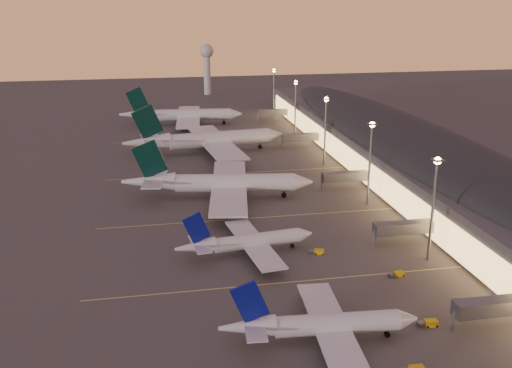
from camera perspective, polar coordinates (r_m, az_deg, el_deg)
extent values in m
plane|color=#403D3B|center=(133.85, 2.76, -8.81)|extent=(700.00, 700.00, 0.00)
cylinder|color=silver|center=(108.98, 8.14, -13.64)|extent=(23.28, 5.59, 3.93)
cone|color=silver|center=(112.84, 14.91, -12.92)|extent=(3.99, 4.18, 3.93)
cone|color=silver|center=(106.08, -0.90, -14.09)|extent=(10.67, 4.67, 3.93)
cube|color=silver|center=(109.09, 7.54, -14.00)|extent=(9.07, 33.45, 0.43)
cylinder|color=navy|center=(115.95, 7.01, -12.65)|extent=(5.41, 3.31, 2.94)
cylinder|color=navy|center=(104.13, 8.91, -16.67)|extent=(5.41, 3.31, 2.94)
cube|color=navy|center=(103.51, -0.63, -11.69)|extent=(7.21, 1.11, 8.51)
cube|color=silver|center=(105.88, -0.21, -13.78)|extent=(4.57, 12.14, 0.27)
cylinder|color=black|center=(113.05, 12.99, -14.32)|extent=(0.34, 0.34, 1.55)
cylinder|color=black|center=(113.17, 12.98, -14.42)|extent=(1.15, 0.76, 1.10)
cylinder|color=black|center=(112.27, 6.78, -14.19)|extent=(0.34, 0.34, 1.55)
cylinder|color=black|center=(112.39, 6.77, -14.29)|extent=(1.15, 0.76, 1.10)
cylinder|color=black|center=(107.80, 7.46, -15.73)|extent=(0.34, 0.34, 1.55)
cylinder|color=black|center=(107.93, 7.45, -15.82)|extent=(1.15, 0.76, 1.10)
cylinder|color=silver|center=(142.01, 0.19, -5.65)|extent=(22.17, 6.52, 3.72)
cone|color=silver|center=(146.18, 4.94, -5.01)|extent=(3.98, 4.15, 3.72)
cone|color=silver|center=(138.09, -6.11, -6.27)|extent=(10.28, 4.97, 3.72)
cube|color=silver|center=(141.98, -0.22, -5.94)|extent=(10.36, 31.92, 0.41)
cylinder|color=navy|center=(148.70, -0.78, -5.32)|extent=(5.26, 3.41, 2.79)
cylinder|color=navy|center=(136.77, 0.96, -7.51)|extent=(5.26, 3.41, 2.79)
cube|color=navy|center=(136.27, -5.98, -4.39)|extent=(6.84, 1.44, 8.08)
cube|color=silver|center=(138.09, -5.63, -6.00)|extent=(4.96, 11.65, 0.26)
cylinder|color=black|center=(145.97, 3.63, -6.12)|extent=(0.33, 0.33, 1.47)
cylinder|color=black|center=(146.06, 3.63, -6.20)|extent=(1.12, 0.78, 1.04)
cylinder|color=black|center=(144.85, -0.80, -6.28)|extent=(0.33, 0.33, 1.47)
cylinder|color=black|center=(144.94, -0.80, -6.36)|extent=(1.12, 0.78, 1.04)
cylinder|color=black|center=(140.34, -0.16, -7.12)|extent=(0.33, 0.33, 1.47)
cylinder|color=black|center=(140.43, -0.16, -7.20)|extent=(1.12, 0.78, 1.04)
cylinder|color=silver|center=(179.88, -2.14, 0.12)|extent=(37.69, 11.20, 5.63)
cone|color=silver|center=(181.08, 4.72, 0.20)|extent=(6.79, 6.48, 5.63)
cone|color=silver|center=(181.80, -10.70, 0.24)|extent=(17.49, 8.11, 5.63)
cube|color=silver|center=(180.20, -2.71, -0.18)|extent=(18.92, 55.48, 0.62)
cylinder|color=#5A5C62|center=(192.18, -2.31, 0.40)|extent=(8.96, 5.45, 4.23)
cylinder|color=#5A5C62|center=(169.49, -2.33, -2.05)|extent=(8.96, 5.45, 4.23)
cube|color=black|center=(179.62, -10.57, 2.46)|extent=(11.11, 2.51, 12.51)
cube|color=silver|center=(181.25, -10.07, 0.50)|extent=(8.90, 20.29, 0.39)
cylinder|color=black|center=(181.74, 2.82, -1.01)|extent=(0.51, 0.51, 2.25)
cylinder|color=black|center=(181.85, 2.81, -1.11)|extent=(1.71, 1.21, 1.58)
cylinder|color=black|center=(184.90, -3.06, -0.67)|extent=(0.51, 0.51, 2.25)
cylinder|color=black|center=(185.01, -3.05, -0.77)|extent=(1.71, 1.21, 1.58)
cylinder|color=black|center=(177.45, -3.10, -1.49)|extent=(0.51, 0.51, 2.25)
cylinder|color=black|center=(177.56, -3.09, -1.59)|extent=(1.71, 1.21, 1.58)
cylinder|color=silver|center=(234.96, -3.63, 4.54)|extent=(41.71, 10.97, 6.24)
cone|color=silver|center=(241.57, 1.91, 4.94)|extent=(7.33, 6.97, 6.24)
cone|color=silver|center=(229.79, -10.92, 4.13)|extent=(19.23, 8.35, 6.24)
cube|color=silver|center=(234.77, -4.10, 4.24)|extent=(18.87, 61.30, 0.69)
cylinder|color=#5A5C62|center=(248.13, -4.50, 4.49)|extent=(9.80, 5.72, 4.68)
cylinder|color=#5A5C62|center=(223.11, -2.96, 2.97)|extent=(9.80, 5.72, 4.68)
cube|color=black|center=(228.12, -10.81, 6.12)|extent=(12.33, 2.35, 13.85)
cube|color=silver|center=(229.81, -10.38, 4.41)|extent=(9.12, 22.34, 0.44)
cylinder|color=black|center=(240.55, 0.41, 3.82)|extent=(0.55, 0.55, 2.50)
cylinder|color=black|center=(240.65, 0.41, 3.74)|extent=(1.86, 1.29, 1.75)
cylinder|color=black|center=(239.41, -4.64, 3.69)|extent=(0.55, 0.55, 2.50)
cylinder|color=black|center=(239.50, -4.63, 3.61)|extent=(1.86, 1.29, 1.75)
cylinder|color=black|center=(231.17, -4.15, 3.18)|extent=(0.55, 0.55, 2.50)
cylinder|color=black|center=(231.26, -4.15, 3.09)|extent=(1.86, 1.29, 1.75)
cylinder|color=silver|center=(288.49, -6.40, 6.90)|extent=(38.02, 9.03, 5.69)
cone|color=silver|center=(288.98, -2.03, 7.02)|extent=(6.56, 6.21, 5.69)
cone|color=silver|center=(290.07, -11.85, 6.84)|extent=(17.45, 7.19, 5.69)
cube|color=silver|center=(288.72, -6.76, 6.70)|extent=(15.80, 55.80, 0.63)
cylinder|color=#5A5C62|center=(300.95, -6.48, 6.80)|extent=(8.85, 5.01, 4.27)
cylinder|color=#5A5C62|center=(277.23, -6.53, 5.83)|extent=(8.85, 5.01, 4.27)
cube|color=black|center=(288.69, -11.77, 8.28)|extent=(11.26, 1.85, 12.64)
cube|color=silver|center=(289.70, -11.45, 7.02)|extent=(7.82, 20.28, 0.40)
cylinder|color=black|center=(289.47, -3.22, 6.22)|extent=(0.49, 0.49, 2.28)
cylinder|color=black|center=(289.54, -3.22, 6.15)|extent=(1.68, 1.13, 1.59)
cylinder|color=black|center=(293.25, -6.96, 6.27)|extent=(0.49, 0.49, 2.28)
cylinder|color=black|center=(293.32, -6.96, 6.20)|extent=(1.68, 1.13, 1.59)
cylinder|color=black|center=(285.45, -6.99, 5.95)|extent=(0.49, 0.49, 2.28)
cylinder|color=black|center=(285.52, -6.99, 5.88)|extent=(1.68, 1.13, 1.59)
cube|color=#46464A|center=(216.02, 14.46, 2.89)|extent=(40.00, 255.00, 12.00)
ellipsoid|color=black|center=(214.58, 14.58, 4.43)|extent=(39.00, 253.00, 10.92)
cube|color=#FDBB68|center=(208.64, 9.39, 2.41)|extent=(0.40, 244.80, 8.00)
cube|color=#5A5C62|center=(120.07, 22.65, -11.24)|extent=(16.00, 3.20, 3.00)
cylinder|color=slate|center=(117.25, 19.14, -12.84)|extent=(0.70, 0.70, 4.40)
cube|color=#5A5C62|center=(151.32, 14.56, -4.25)|extent=(16.00, 3.20, 3.00)
cylinder|color=slate|center=(149.08, 11.69, -5.33)|extent=(0.70, 0.70, 4.40)
cube|color=#5A5C62|center=(190.42, 8.94, 0.76)|extent=(16.00, 3.20, 3.00)
cylinder|color=slate|center=(188.65, 6.61, -0.04)|extent=(0.70, 0.70, 4.40)
cube|color=#5A5C62|center=(242.91, 4.51, 4.70)|extent=(16.00, 3.20, 3.00)
cylinder|color=slate|center=(241.52, 2.66, 4.10)|extent=(0.70, 0.70, 4.40)
cube|color=#5A5C62|center=(296.10, 1.69, 7.17)|extent=(16.00, 3.20, 3.00)
cylinder|color=slate|center=(294.96, 0.15, 6.68)|extent=(0.70, 0.70, 4.40)
cylinder|color=slate|center=(141.06, 17.23, -2.66)|extent=(0.70, 0.70, 25.00)
cube|color=slate|center=(137.26, 17.72, 2.31)|extent=(2.20, 2.20, 0.50)
sphere|color=#F0AC5A|center=(137.32, 17.71, 2.23)|extent=(1.80, 1.80, 1.80)
cylinder|color=slate|center=(175.44, 11.29, 1.85)|extent=(0.70, 0.70, 25.00)
cube|color=slate|center=(172.40, 11.55, 5.90)|extent=(2.20, 2.20, 0.50)
sphere|color=#F0AC5A|center=(172.44, 11.55, 5.84)|extent=(1.80, 1.80, 1.80)
cylinder|color=slate|center=(216.43, 6.93, 5.14)|extent=(0.70, 0.70, 25.00)
cube|color=slate|center=(213.98, 7.06, 8.45)|extent=(2.20, 2.20, 0.50)
sphere|color=#F0AC5A|center=(214.01, 7.05, 8.40)|extent=(1.80, 1.80, 1.80)
cylinder|color=slate|center=(258.76, 3.95, 7.35)|extent=(0.70, 0.70, 25.00)
cube|color=slate|center=(256.71, 4.01, 10.14)|extent=(2.20, 2.20, 0.50)
sphere|color=#F0AC5A|center=(256.74, 4.01, 10.09)|extent=(1.80, 1.80, 1.80)
cylinder|color=slate|center=(301.86, 1.79, 8.92)|extent=(0.70, 0.70, 25.00)
cube|color=slate|center=(300.11, 1.81, 11.32)|extent=(2.20, 2.20, 0.50)
sphere|color=#F0AC5A|center=(300.13, 1.81, 11.28)|extent=(1.80, 1.80, 1.80)
cylinder|color=silver|center=(380.92, -4.90, 10.85)|extent=(4.40, 4.40, 26.00)
sphere|color=silver|center=(379.34, -4.97, 13.10)|extent=(9.00, 9.00, 9.00)
cube|color=#D8C659|center=(129.54, 3.28, -9.78)|extent=(90.00, 0.36, 0.00)
cube|color=#D8C659|center=(165.11, -0.04, -3.41)|extent=(90.00, 0.36, 0.00)
cube|color=#D8C659|center=(207.06, -2.34, 1.08)|extent=(90.00, 0.36, 0.00)
cube|color=#D8C659|center=(259.73, -4.13, 4.57)|extent=(90.00, 0.36, 0.00)
cylinder|color=black|center=(106.29, 16.09, -17.27)|extent=(0.46, 0.20, 0.45)
cube|color=gold|center=(118.63, 17.09, -13.14)|extent=(2.63, 1.76, 1.16)
cube|color=#5A5C62|center=(118.01, 16.21, -13.32)|extent=(1.57, 1.47, 0.84)
cylinder|color=black|center=(119.77, 17.35, -13.04)|extent=(0.48, 0.22, 0.46)
cylinder|color=black|center=(118.55, 17.65, -13.42)|extent=(0.48, 0.22, 0.46)
cylinder|color=black|center=(119.06, 16.49, -13.15)|extent=(0.48, 0.22, 0.46)
cylinder|color=black|center=(117.84, 16.79, -13.53)|extent=(0.48, 0.22, 0.46)
cube|color=gold|center=(143.43, 6.34, -6.74)|extent=(2.75, 2.16, 1.10)
cube|color=#5A5C62|center=(143.51, 5.62, -6.76)|extent=(1.73, 1.67, 0.80)
cylinder|color=black|center=(144.26, 6.70, -6.75)|extent=(0.47, 0.31, 0.44)
cylinder|color=black|center=(142.89, 6.70, -7.00)|extent=(0.47, 0.31, 0.44)
cylinder|color=black|center=(144.26, 5.98, -6.72)|extent=(0.47, 0.31, 0.44)
cylinder|color=black|center=(142.89, 5.97, -6.97)|extent=(0.47, 0.31, 0.44)
cube|color=gold|center=(135.83, 14.08, -8.70)|extent=(2.49, 1.78, 1.05)
cube|color=#5A5C62|center=(135.01, 13.46, -8.89)|extent=(1.52, 1.44, 0.76)
cylinder|color=black|center=(136.94, 14.21, -8.63)|extent=(0.44, 0.24, 0.42)
cylinder|color=black|center=(135.90, 14.54, -8.88)|extent=(0.44, 0.24, 0.42)
cylinder|color=black|center=(136.05, 13.59, -8.77)|extent=(0.44, 0.24, 0.42)
cylinder|color=black|center=(135.00, 13.93, -9.02)|extent=(0.44, 0.24, 0.42)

